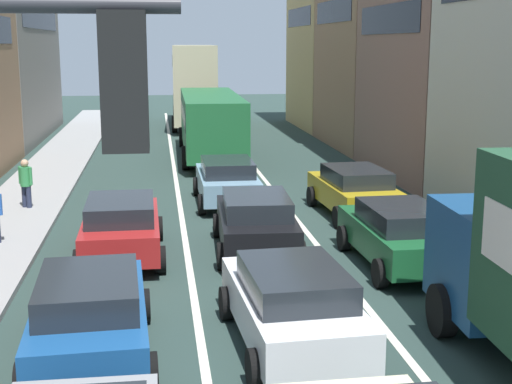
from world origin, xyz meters
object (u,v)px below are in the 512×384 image
(wagon_left_lane_second, at_px, (90,314))
(pedestrian_near_kerb, at_px, (26,182))
(sedan_right_lane_behind_truck, at_px, (400,234))
(bus_mid_queue_primary, at_px, (211,120))
(coupe_centre_lane_fourth, at_px, (227,180))
(bus_far_queue_secondary, at_px, (194,81))
(hatchback_centre_lane_third, at_px, (256,221))
(sedan_left_lane_third, at_px, (121,226))
(wagon_right_lane_far, at_px, (354,190))
(sedan_centre_lane_second, at_px, (292,303))

(wagon_left_lane_second, distance_m, pedestrian_near_kerb, 11.74)
(sedan_right_lane_behind_truck, distance_m, bus_mid_queue_primary, 17.62)
(coupe_centre_lane_fourth, relative_size, bus_far_queue_secondary, 0.41)
(hatchback_centre_lane_third, xyz_separation_m, bus_far_queue_secondary, (-0.02, 28.64, 2.03))
(sedan_left_lane_third, relative_size, wagon_right_lane_far, 0.99)
(coupe_centre_lane_fourth, distance_m, bus_far_queue_secondary, 23.09)
(sedan_right_lane_behind_truck, xyz_separation_m, pedestrian_near_kerb, (-9.68, 7.07, 0.15))
(sedan_centre_lane_second, bearing_deg, bus_far_queue_secondary, -3.43)
(coupe_centre_lane_fourth, bearing_deg, bus_far_queue_secondary, -0.34)
(sedan_centre_lane_second, height_order, pedestrian_near_kerb, pedestrian_near_kerb)
(sedan_right_lane_behind_truck, relative_size, bus_mid_queue_primary, 0.41)
(wagon_right_lane_far, bearing_deg, bus_mid_queue_primary, 13.07)
(hatchback_centre_lane_third, xyz_separation_m, bus_mid_queue_primary, (0.03, 15.63, 0.96))
(sedan_centre_lane_second, distance_m, pedestrian_near_kerb, 12.99)
(sedan_centre_lane_second, relative_size, pedestrian_near_kerb, 2.65)
(wagon_left_lane_second, distance_m, coupe_centre_lane_fourth, 12.11)
(sedan_left_lane_third, bearing_deg, pedestrian_near_kerb, 29.29)
(sedan_left_lane_third, xyz_separation_m, pedestrian_near_kerb, (-3.17, 5.46, 0.15))
(sedan_centre_lane_second, bearing_deg, bus_mid_queue_primary, -3.73)
(hatchback_centre_lane_third, bearing_deg, sedan_centre_lane_second, -179.01)
(coupe_centre_lane_fourth, xyz_separation_m, bus_far_queue_secondary, (0.16, 23.00, 2.03))
(hatchback_centre_lane_third, xyz_separation_m, wagon_right_lane_far, (3.51, 3.51, 0.00))
(sedan_right_lane_behind_truck, bearing_deg, pedestrian_near_kerb, 52.82)
(hatchback_centre_lane_third, distance_m, coupe_centre_lane_fourth, 5.64)
(sedan_left_lane_third, height_order, wagon_right_lane_far, same)
(hatchback_centre_lane_third, height_order, coupe_centre_lane_fourth, same)
(bus_mid_queue_primary, bearing_deg, sedan_left_lane_third, 168.83)
(pedestrian_near_kerb, bearing_deg, wagon_right_lane_far, -65.56)
(wagon_right_lane_far, xyz_separation_m, bus_mid_queue_primary, (-3.47, 12.12, 0.96))
(wagon_right_lane_far, bearing_deg, hatchback_centre_lane_third, 132.12)
(sedan_left_lane_third, relative_size, pedestrian_near_kerb, 2.61)
(wagon_left_lane_second, xyz_separation_m, sedan_left_lane_third, (0.25, 5.92, 0.00))
(sedan_centre_lane_second, xyz_separation_m, hatchback_centre_lane_third, (0.18, 5.96, 0.00))
(hatchback_centre_lane_third, bearing_deg, bus_mid_queue_primary, 2.57)
(pedestrian_near_kerb, bearing_deg, bus_mid_queue_primary, 2.54)
(sedan_right_lane_behind_truck, relative_size, wagon_right_lane_far, 0.99)
(sedan_right_lane_behind_truck, distance_m, wagon_right_lane_far, 5.20)
(bus_far_queue_secondary, bearing_deg, coupe_centre_lane_fourth, -178.31)
(sedan_left_lane_third, distance_m, pedestrian_near_kerb, 6.31)
(sedan_left_lane_third, bearing_deg, bus_mid_queue_primary, -12.94)
(sedan_left_lane_third, distance_m, sedan_right_lane_behind_truck, 6.71)
(sedan_centre_lane_second, height_order, bus_mid_queue_primary, bus_mid_queue_primary)
(sedan_left_lane_third, relative_size, bus_far_queue_secondary, 0.41)
(sedan_right_lane_behind_truck, bearing_deg, sedan_left_lane_third, 75.06)
(sedan_centre_lane_second, xyz_separation_m, wagon_left_lane_second, (-3.40, -0.03, 0.00))
(bus_mid_queue_primary, bearing_deg, bus_far_queue_secondary, 1.17)
(coupe_centre_lane_fourth, relative_size, pedestrian_near_kerb, 2.59)
(sedan_left_lane_third, distance_m, bus_mid_queue_primary, 16.09)
(hatchback_centre_lane_third, distance_m, sedan_right_lane_behind_truck, 3.60)
(pedestrian_near_kerb, bearing_deg, wagon_left_lane_second, -130.54)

